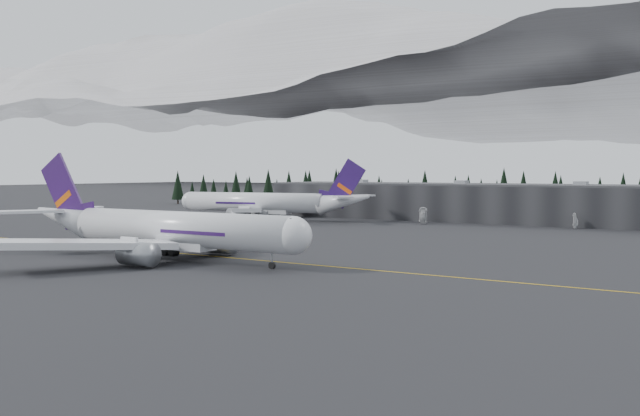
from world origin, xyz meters
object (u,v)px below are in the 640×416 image
Objects in this scene: gse_vehicle_a at (423,222)px; gse_vehicle_b at (575,226)px; jet_main at (157,228)px; terminal at (489,202)px; jet_parked at (270,203)px.

gse_vehicle_a is 45.81m from gse_vehicle_b.
jet_main is 110.31m from gse_vehicle_a.
jet_main is (-17.46, -135.82, -0.40)m from terminal.
jet_parked is (-46.63, 97.63, 0.05)m from jet_main.
terminal is 2.25× the size of jet_parked.
terminal is 29.08m from gse_vehicle_a.
terminal is 37.66m from gse_vehicle_b.
jet_parked reaches higher than terminal.
jet_main is at bearing -97.52° from gse_vehicle_a.
terminal is 33.88× the size of gse_vehicle_b.
gse_vehicle_a is at bearing -177.04° from jet_parked.
gse_vehicle_b is (32.78, -17.70, -5.50)m from terminal.
jet_main reaches higher than gse_vehicle_a.
jet_parked is at bearing -97.26° from gse_vehicle_b.
jet_main is 1.00× the size of jet_parked.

